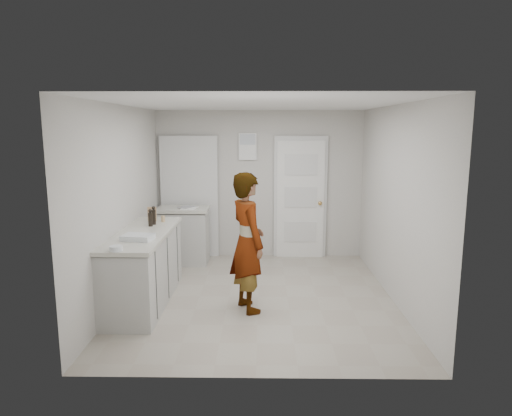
{
  "coord_description": "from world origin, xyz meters",
  "views": [
    {
      "loc": [
        0.06,
        -5.76,
        2.21
      ],
      "look_at": [
        -0.03,
        0.4,
        1.13
      ],
      "focal_mm": 32.0,
      "sensor_mm": 36.0,
      "label": 1
    }
  ],
  "objects_px": {
    "cake_mix_box": "(152,214)",
    "oil_cruet_a": "(150,218)",
    "spice_jar": "(163,219)",
    "oil_cruet_b": "(154,216)",
    "person": "(248,242)",
    "egg_bowl": "(116,248)",
    "baking_dish": "(138,237)"
  },
  "relations": [
    {
      "from": "oil_cruet_b",
      "to": "egg_bowl",
      "type": "xyz_separation_m",
      "value": [
        -0.09,
        -1.34,
        -0.09
      ]
    },
    {
      "from": "baking_dish",
      "to": "oil_cruet_a",
      "type": "bearing_deg",
      "value": 92.49
    },
    {
      "from": "spice_jar",
      "to": "egg_bowl",
      "type": "distance_m",
      "value": 1.53
    },
    {
      "from": "egg_bowl",
      "to": "person",
      "type": "bearing_deg",
      "value": 26.51
    },
    {
      "from": "baking_dish",
      "to": "egg_bowl",
      "type": "relative_size",
      "value": 2.77
    },
    {
      "from": "cake_mix_box",
      "to": "oil_cruet_a",
      "type": "relative_size",
      "value": 0.83
    },
    {
      "from": "cake_mix_box",
      "to": "baking_dish",
      "type": "distance_m",
      "value": 1.11
    },
    {
      "from": "person",
      "to": "spice_jar",
      "type": "xyz_separation_m",
      "value": [
        -1.2,
        0.83,
        0.12
      ]
    },
    {
      "from": "oil_cruet_a",
      "to": "oil_cruet_b",
      "type": "distance_m",
      "value": 0.12
    },
    {
      "from": "cake_mix_box",
      "to": "spice_jar",
      "type": "bearing_deg",
      "value": -29.26
    },
    {
      "from": "person",
      "to": "baking_dish",
      "type": "height_order",
      "value": "person"
    },
    {
      "from": "person",
      "to": "cake_mix_box",
      "type": "bearing_deg",
      "value": 31.63
    },
    {
      "from": "spice_jar",
      "to": "baking_dish",
      "type": "xyz_separation_m",
      "value": [
        -0.07,
        -1.03,
        -0.01
      ]
    },
    {
      "from": "person",
      "to": "baking_dish",
      "type": "bearing_deg",
      "value": 73.96
    },
    {
      "from": "baking_dish",
      "to": "egg_bowl",
      "type": "distance_m",
      "value": 0.5
    },
    {
      "from": "person",
      "to": "cake_mix_box",
      "type": "relative_size",
      "value": 8.76
    },
    {
      "from": "spice_jar",
      "to": "oil_cruet_a",
      "type": "bearing_deg",
      "value": -109.8
    },
    {
      "from": "cake_mix_box",
      "to": "oil_cruet_a",
      "type": "bearing_deg",
      "value": -86.45
    },
    {
      "from": "cake_mix_box",
      "to": "spice_jar",
      "type": "height_order",
      "value": "cake_mix_box"
    },
    {
      "from": "person",
      "to": "oil_cruet_b",
      "type": "height_order",
      "value": "person"
    },
    {
      "from": "baking_dish",
      "to": "egg_bowl",
      "type": "xyz_separation_m",
      "value": [
        -0.1,
        -0.49,
        -0.0
      ]
    },
    {
      "from": "spice_jar",
      "to": "cake_mix_box",
      "type": "bearing_deg",
      "value": 157.41
    },
    {
      "from": "person",
      "to": "oil_cruet_b",
      "type": "distance_m",
      "value": 1.46
    },
    {
      "from": "cake_mix_box",
      "to": "egg_bowl",
      "type": "height_order",
      "value": "cake_mix_box"
    },
    {
      "from": "oil_cruet_b",
      "to": "cake_mix_box",
      "type": "bearing_deg",
      "value": 108.58
    },
    {
      "from": "spice_jar",
      "to": "baking_dish",
      "type": "distance_m",
      "value": 1.03
    },
    {
      "from": "spice_jar",
      "to": "oil_cruet_b",
      "type": "xyz_separation_m",
      "value": [
        -0.09,
        -0.17,
        0.08
      ]
    },
    {
      "from": "oil_cruet_b",
      "to": "egg_bowl",
      "type": "relative_size",
      "value": 1.83
    },
    {
      "from": "oil_cruet_a",
      "to": "oil_cruet_b",
      "type": "height_order",
      "value": "oil_cruet_b"
    },
    {
      "from": "spice_jar",
      "to": "egg_bowl",
      "type": "height_order",
      "value": "spice_jar"
    },
    {
      "from": "person",
      "to": "egg_bowl",
      "type": "relative_size",
      "value": 12.36
    },
    {
      "from": "oil_cruet_a",
      "to": "person",
      "type": "bearing_deg",
      "value": -22.61
    }
  ]
}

